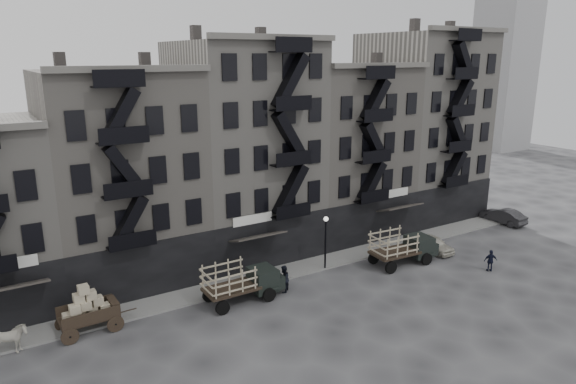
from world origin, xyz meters
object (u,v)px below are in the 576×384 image
wagon (86,305)px  car_far (503,216)px  car_east (433,244)px  horse (7,341)px  policeman (491,261)px  stake_truck_east (403,245)px  pedestrian_mid (284,279)px  stake_truck_west (242,279)px

wagon → car_far: wagon is taller
car_far → car_east: bearing=6.6°
horse → policeman: size_ratio=1.24×
stake_truck_east → pedestrian_mid: size_ratio=2.98×
car_far → pedestrian_mid: bearing=1.9°
pedestrian_mid → policeman: pedestrian_mid is taller
car_east → pedestrian_mid: bearing=-178.6°
car_east → horse: bearing=179.1°
car_far → policeman: (-10.97, -6.86, 0.12)m
car_far → wagon: bearing=-1.6°
stake_truck_west → stake_truck_east: (13.61, -1.03, 0.05)m
car_east → policeman: 5.23m
wagon → car_east: size_ratio=0.94×
horse → car_east: (31.63, -1.37, -0.24)m
stake_truck_west → wagon: bearing=172.0°
wagon → policeman: 28.79m
horse → pedestrian_mid: 16.98m
horse → stake_truck_west: size_ratio=0.38×
stake_truck_west → pedestrian_mid: (3.07, -0.35, -0.60)m
pedestrian_mid → policeman: size_ratio=1.14×
horse → stake_truck_east: stake_truck_east is taller
car_east → car_far: car_far is taller
stake_truck_west → policeman: 19.18m
horse → wagon: 4.33m
horse → car_far: bearing=-86.1°
wagon → car_east: 27.46m
pedestrian_mid → car_far: bearing=140.7°
stake_truck_east → car_far: 15.87m
stake_truck_west → car_far: bearing=2.0°
horse → car_far: (43.15, 0.29, -0.16)m
stake_truck_west → car_far: stake_truck_west is taller
wagon → car_far: (38.91, -0.00, -1.00)m
horse → stake_truck_east: bearing=-90.7°
car_east → pedestrian_mid: size_ratio=1.98×
wagon → stake_truck_west: 9.70m
horse → car_east: bearing=-89.0°
stake_truck_west → pedestrian_mid: bearing=-6.9°
wagon → stake_truck_east: (23.23, -2.30, -0.11)m
horse → stake_truck_west: 13.91m
horse → car_far: horse is taller
stake_truck_west → policeman: bearing=-17.4°
car_east → policeman: (0.55, -5.20, 0.19)m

